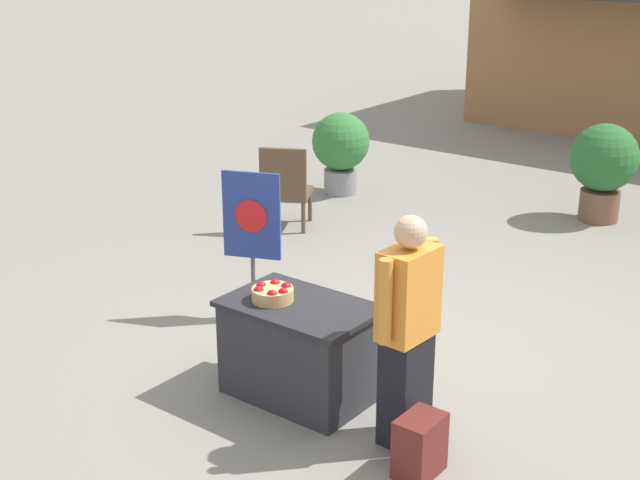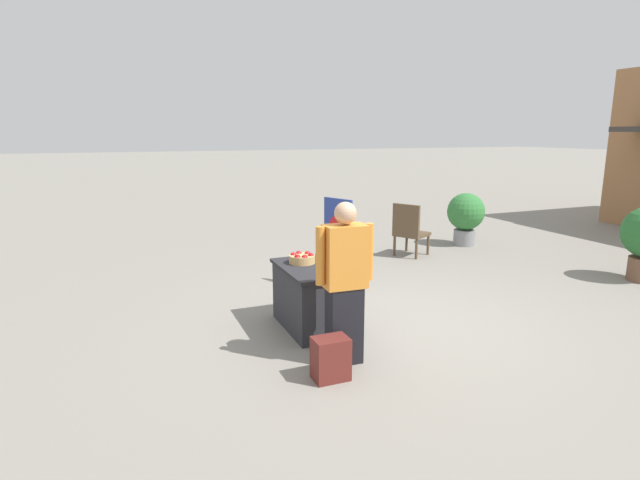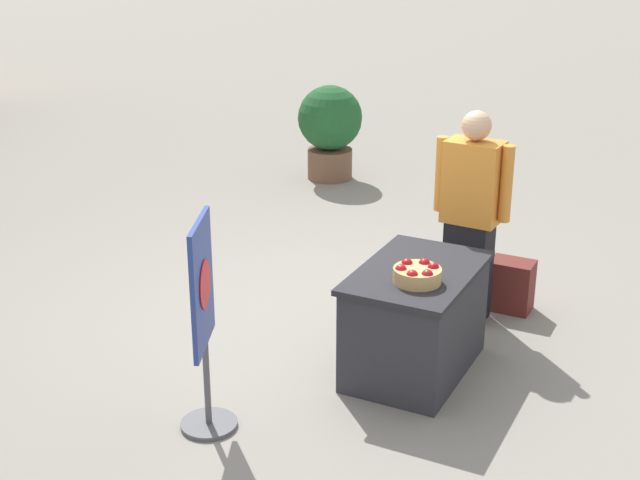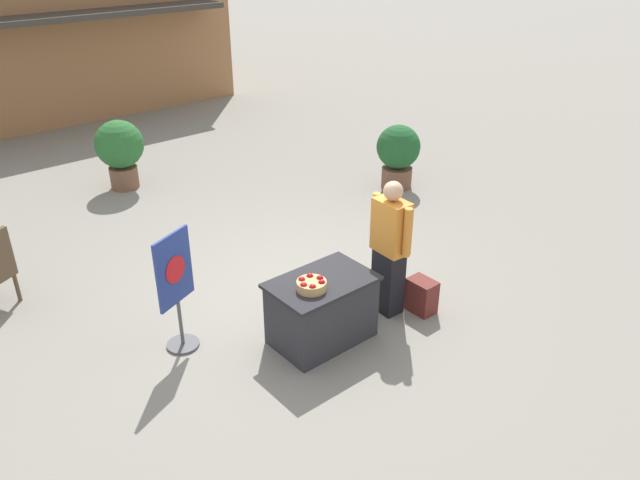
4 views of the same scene
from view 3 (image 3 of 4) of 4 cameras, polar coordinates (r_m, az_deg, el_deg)
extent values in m
plane|color=gray|center=(6.94, -0.18, -5.66)|extent=(120.00, 120.00, 0.00)
cube|color=#2D2D33|center=(6.24, 6.11, -5.32)|extent=(1.07, 0.70, 0.73)
cube|color=#242428|center=(6.08, 6.25, -2.07)|extent=(1.14, 0.75, 0.04)
cylinder|color=tan|center=(5.85, 6.24, -2.26)|extent=(0.32, 0.32, 0.10)
sphere|color=#A30F14|center=(5.93, 6.69, -1.54)|extent=(0.08, 0.08, 0.08)
sphere|color=#A30F14|center=(5.91, 5.59, -1.56)|extent=(0.08, 0.08, 0.08)
sphere|color=red|center=(5.82, 5.20, -1.93)|extent=(0.08, 0.08, 0.08)
sphere|color=red|center=(5.74, 5.92, -2.29)|extent=(0.08, 0.08, 0.08)
sphere|color=red|center=(5.76, 6.89, -2.26)|extent=(0.08, 0.08, 0.08)
sphere|color=#A30F14|center=(5.87, 7.27, -1.81)|extent=(0.08, 0.08, 0.08)
cube|color=black|center=(7.05, 9.41, -1.92)|extent=(0.26, 0.35, 0.81)
cube|color=orange|center=(6.81, 9.76, 3.67)|extent=(0.28, 0.43, 0.63)
sphere|color=tan|center=(6.69, 9.99, 7.22)|extent=(0.22, 0.22, 0.22)
cylinder|color=orange|center=(6.72, 11.85, 3.53)|extent=(0.09, 0.09, 0.58)
cylinder|color=orange|center=(6.89, 7.75, 4.22)|extent=(0.09, 0.09, 0.58)
cube|color=maroon|center=(7.33, 12.13, -2.86)|extent=(0.24, 0.34, 0.42)
cylinder|color=#4C4C51|center=(5.78, -7.11, -11.62)|extent=(0.36, 0.36, 0.03)
cylinder|color=#4C4C51|center=(5.63, -7.24, -9.13)|extent=(0.04, 0.04, 0.55)
cube|color=navy|center=(5.33, -7.57, -2.82)|extent=(0.51, 0.24, 0.80)
cylinder|color=red|center=(5.32, -7.36, -2.83)|extent=(0.28, 0.12, 0.30)
cylinder|color=brown|center=(10.59, 0.63, 4.91)|extent=(0.53, 0.53, 0.35)
sphere|color=#1E5628|center=(10.45, 0.65, 7.83)|extent=(0.75, 0.75, 0.75)
camera|label=1|loc=(9.53, 46.58, 16.84)|focal=50.00mm
camera|label=2|loc=(10.61, 28.77, 14.30)|focal=28.00mm
camera|label=4|loc=(3.13, 92.73, 21.54)|focal=35.00mm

